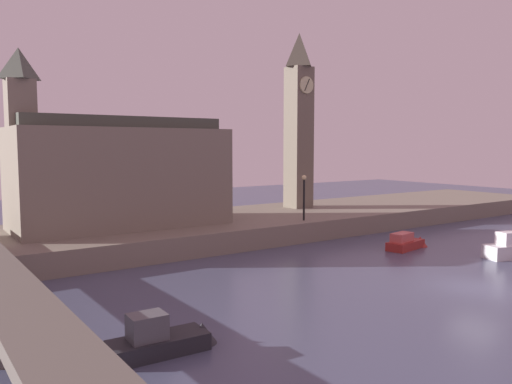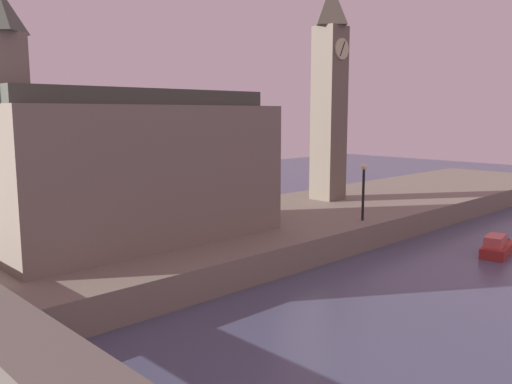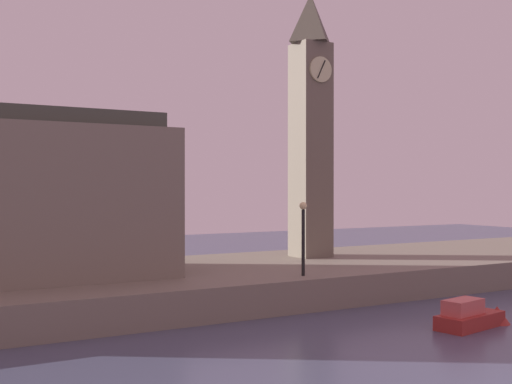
# 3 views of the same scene
# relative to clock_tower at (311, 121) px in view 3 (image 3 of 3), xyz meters

# --- Properties ---
(far_embankment) EXTENTS (70.00, 12.00, 1.50)m
(far_embankment) POSITION_rel_clock_tower_xyz_m (-6.33, -1.88, -8.91)
(far_embankment) COLOR slate
(far_embankment) RESTS_ON ground
(clock_tower) EXTENTS (2.18, 2.23, 15.80)m
(clock_tower) POSITION_rel_clock_tower_xyz_m (0.00, 0.00, 0.00)
(clock_tower) COLOR #6B6051
(clock_tower) RESTS_ON far_embankment
(streetlamp) EXTENTS (0.36, 0.36, 3.48)m
(streetlamp) POSITION_rel_clock_tower_xyz_m (-4.91, -6.64, -5.96)
(streetlamp) COLOR black
(streetlamp) RESTS_ON far_embankment
(boat_dinghy_red) EXTENTS (3.99, 1.87, 1.26)m
(boat_dinghy_red) POSITION_rel_clock_tower_xyz_m (-1.07, -13.44, -9.24)
(boat_dinghy_red) COLOR maroon
(boat_dinghy_red) RESTS_ON ground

